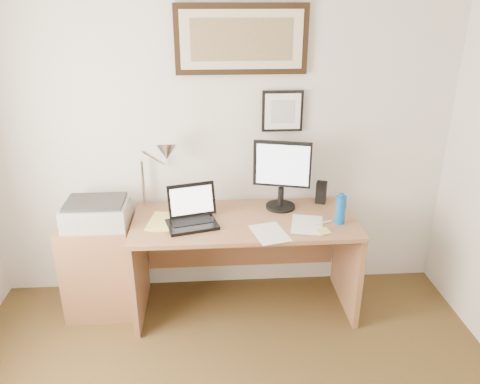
{
  "coord_description": "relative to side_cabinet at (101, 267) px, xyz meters",
  "views": [
    {
      "loc": [
        -0.09,
        -1.37,
        2.22
      ],
      "look_at": [
        0.1,
        1.43,
        1.05
      ],
      "focal_mm": 35.0,
      "sensor_mm": 36.0,
      "label": 1
    }
  ],
  "objects": [
    {
      "name": "wall_back",
      "position": [
        0.92,
        0.32,
        0.89
      ],
      "size": [
        3.5,
        0.02,
        2.5
      ],
      "primitive_type": "cube",
      "color": "silver",
      "rests_on": "ground"
    },
    {
      "name": "side_cabinet",
      "position": [
        0.0,
        0.0,
        0.0
      ],
      "size": [
        0.5,
        0.4,
        0.73
      ],
      "primitive_type": "cube",
      "color": "brown",
      "rests_on": "floor"
    },
    {
      "name": "water_bottle",
      "position": [
        1.73,
        -0.15,
        0.49
      ],
      "size": [
        0.07,
        0.07,
        0.2
      ],
      "primitive_type": "cylinder",
      "color": "#0D56AC",
      "rests_on": "desk"
    },
    {
      "name": "bottle_cap",
      "position": [
        1.73,
        -0.15,
        0.6
      ],
      "size": [
        0.04,
        0.04,
        0.02
      ],
      "primitive_type": "cylinder",
      "color": "#0D56AC",
      "rests_on": "water_bottle"
    },
    {
      "name": "speaker",
      "position": [
        1.68,
        0.2,
        0.47
      ],
      "size": [
        0.1,
        0.09,
        0.17
      ],
      "primitive_type": "cube",
      "rotation": [
        0.0,
        0.0,
        -0.39
      ],
      "color": "black",
      "rests_on": "desk"
    },
    {
      "name": "paper_sheet_a",
      "position": [
        1.22,
        -0.27,
        0.39
      ],
      "size": [
        0.27,
        0.34,
        0.0
      ],
      "primitive_type": "cube",
      "rotation": [
        0.0,
        0.0,
        0.24
      ],
      "color": "white",
      "rests_on": "desk"
    },
    {
      "name": "paper_sheet_b",
      "position": [
        1.5,
        -0.17,
        0.39
      ],
      "size": [
        0.27,
        0.34,
        0.0
      ],
      "primitive_type": "cube",
      "rotation": [
        0.0,
        0.0,
        -0.22
      ],
      "color": "white",
      "rests_on": "desk"
    },
    {
      "name": "sticky_pad",
      "position": [
        1.58,
        -0.29,
        0.39
      ],
      "size": [
        0.11,
        0.11,
        0.01
      ],
      "primitive_type": "cube",
      "rotation": [
        0.0,
        0.0,
        0.26
      ],
      "color": "#DDCA69",
      "rests_on": "desk"
    },
    {
      "name": "marker_pen",
      "position": [
        1.61,
        -0.16,
        0.39
      ],
      "size": [
        0.14,
        0.06,
        0.02
      ],
      "primitive_type": "cylinder",
      "rotation": [
        0.0,
        1.57,
        0.35
      ],
      "color": "silver",
      "rests_on": "desk"
    },
    {
      "name": "book",
      "position": [
        0.4,
        -0.05,
        0.4
      ],
      "size": [
        0.25,
        0.31,
        0.02
      ],
      "primitive_type": "imported",
      "rotation": [
        0.0,
        0.0,
        -0.15
      ],
      "color": "#E1DD69",
      "rests_on": "desk"
    },
    {
      "name": "desk",
      "position": [
        1.07,
        0.04,
        0.15
      ],
      "size": [
        1.6,
        0.7,
        0.75
      ],
      "color": "brown",
      "rests_on": "floor"
    },
    {
      "name": "laptop",
      "position": [
        0.7,
        -0.08,
        0.44
      ],
      "size": [
        0.39,
        0.37,
        0.26
      ],
      "color": "black",
      "rests_on": "desk"
    },
    {
      "name": "lcd_monitor",
      "position": [
        1.35,
        0.12,
        0.68
      ],
      "size": [
        0.41,
        0.22,
        0.52
      ],
      "color": "black",
      "rests_on": "desk"
    },
    {
      "name": "printer",
      "position": [
        0.02,
        -0.01,
        0.45
      ],
      "size": [
        0.44,
        0.34,
        0.18
      ],
      "color": "#A9A9AC",
      "rests_on": "side_cabinet"
    },
    {
      "name": "desk_lamp",
      "position": [
        0.51,
        0.13,
        0.82
      ],
      "size": [
        0.29,
        0.27,
        0.53
      ],
      "color": "silver",
      "rests_on": "desk"
    },
    {
      "name": "picture_large",
      "position": [
        1.07,
        0.29,
        1.59
      ],
      "size": [
        0.92,
        0.04,
        0.47
      ],
      "color": "black",
      "rests_on": "wall_back"
    },
    {
      "name": "picture_small",
      "position": [
        1.37,
        0.29,
        1.09
      ],
      "size": [
        0.3,
        0.03,
        0.3
      ],
      "color": "black",
      "rests_on": "wall_back"
    }
  ]
}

